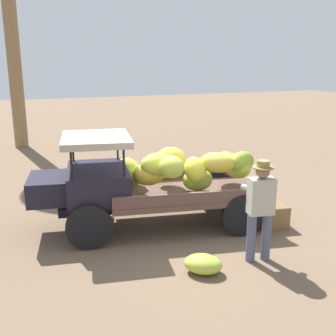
{
  "coord_description": "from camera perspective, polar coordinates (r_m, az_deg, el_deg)",
  "views": [
    {
      "loc": [
        2.88,
        6.99,
        3.16
      ],
      "look_at": [
        0.03,
        -0.01,
        1.16
      ],
      "focal_mm": 43.25,
      "sensor_mm": 36.0,
      "label": 1
    }
  ],
  "objects": [
    {
      "name": "ground_plane",
      "position": [
        8.2,
        0.21,
        -7.89
      ],
      "size": [
        60.0,
        60.0,
        0.0
      ],
      "primitive_type": "plane",
      "color": "brown"
    },
    {
      "name": "wooden_crate",
      "position": [
        8.26,
        14.61,
        -6.56
      ],
      "size": [
        0.57,
        0.5,
        0.44
      ],
      "primitive_type": "cube",
      "rotation": [
        0.0,
        0.0,
        2.98
      ],
      "color": "olive",
      "rests_on": "ground"
    },
    {
      "name": "truck",
      "position": [
        7.82,
        -3.22,
        -1.77
      ],
      "size": [
        4.63,
        2.39,
        1.84
      ],
      "rotation": [
        0.0,
        0.0,
        -0.18
      ],
      "color": "black",
      "rests_on": "ground"
    },
    {
      "name": "loose_banana_bunch",
      "position": [
        6.41,
        4.97,
        -13.32
      ],
      "size": [
        0.74,
        0.71,
        0.3
      ],
      "primitive_type": "ellipsoid",
      "rotation": [
        0.0,
        0.01,
        2.5
      ],
      "color": "#B6CD46",
      "rests_on": "ground"
    },
    {
      "name": "farmer",
      "position": [
        6.6,
        12.9,
        -5.09
      ],
      "size": [
        0.52,
        0.49,
        1.68
      ],
      "rotation": [
        0.0,
        0.0,
        -1.77
      ],
      "color": "#525977",
      "rests_on": "ground"
    }
  ]
}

